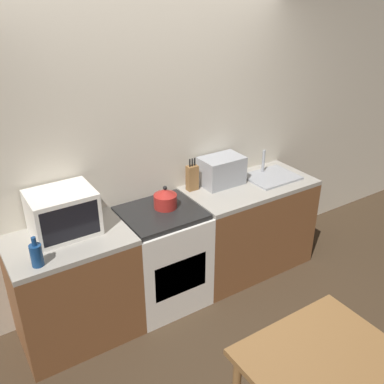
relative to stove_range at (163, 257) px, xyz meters
name	(u,v)px	position (x,y,z in m)	size (l,w,h in m)	color
ground_plane	(229,344)	(0.17, -0.76, -0.45)	(16.00, 16.00, 0.00)	#3D2D1E
wall_back	(157,149)	(0.17, 0.34, 0.85)	(10.00, 0.06, 2.60)	beige
counter_left_run	(75,288)	(-0.78, 0.00, 0.00)	(0.90, 0.62, 0.90)	brown
counter_right_run	(248,226)	(0.94, 0.00, 0.00)	(1.23, 0.62, 0.90)	brown
stove_range	(163,257)	(0.00, 0.00, 0.00)	(0.66, 0.62, 0.90)	silver
kettle	(165,198)	(0.06, 0.04, 0.53)	(0.19, 0.19, 0.20)	maroon
microwave	(63,213)	(-0.76, 0.10, 0.62)	(0.47, 0.38, 0.33)	silver
bottle	(36,255)	(-1.04, -0.21, 0.54)	(0.08, 0.08, 0.22)	navy
knife_block	(192,177)	(0.43, 0.20, 0.57)	(0.10, 0.07, 0.30)	brown
toaster_oven	(222,171)	(0.72, 0.16, 0.58)	(0.39, 0.26, 0.26)	#999BA0
sink_basin	(271,176)	(1.20, 0.01, 0.47)	(0.47, 0.38, 0.24)	#999BA0
dining_table	(319,369)	(0.09, -1.66, 0.19)	(0.86, 0.65, 0.74)	brown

